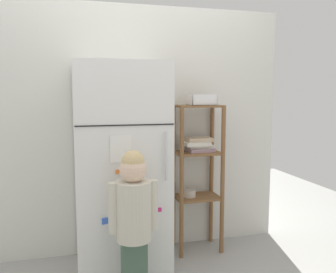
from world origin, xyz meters
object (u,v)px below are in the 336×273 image
child_standing (134,210)px  fruit_bin (202,101)px  pantry_shelf_unit (197,162)px  refrigerator (121,168)px

child_standing → fruit_bin: (0.68, 0.59, 0.69)m
pantry_shelf_unit → fruit_bin: 0.53m
refrigerator → child_standing: refrigerator is taller
fruit_bin → pantry_shelf_unit: bearing=145.9°
child_standing → fruit_bin: fruit_bin is taller
refrigerator → fruit_bin: (0.70, 0.13, 0.50)m
refrigerator → child_standing: bearing=-88.0°
child_standing → pantry_shelf_unit: 0.91m
refrigerator → child_standing: (0.02, -0.47, -0.19)m
pantry_shelf_unit → child_standing: bearing=-136.8°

